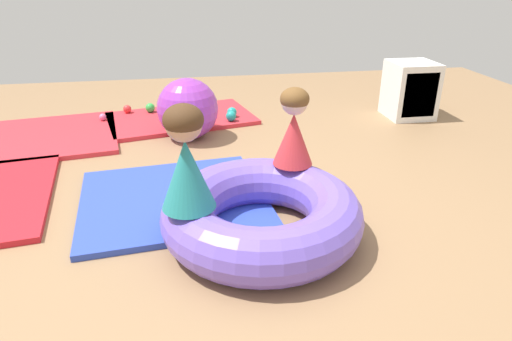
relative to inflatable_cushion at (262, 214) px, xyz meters
The scene contains 16 objects.
ground_plane 0.24m from the inflatable_cushion, 128.28° to the left, with size 8.00×8.00×0.00m, color #93704C.
gym_mat_center_rear 2.29m from the inflatable_cushion, 100.88° to the left, with size 1.41×0.86×0.04m, color red.
gym_mat_far_left 0.74m from the inflatable_cushion, 134.54° to the left, with size 1.19×1.09×0.04m, color #2D47B7.
gym_mat_far_right 2.51m from the inflatable_cushion, 130.85° to the left, with size 1.20×1.15×0.04m, color red.
inflatable_cushion is the anchor object (origin of this frame).
child_in_red 0.57m from the inflatable_cushion, 52.64° to the left, with size 0.31×0.31×0.48m.
child_in_teal 0.59m from the inflatable_cushion, 163.95° to the right, with size 0.35×0.35×0.55m.
play_ball_teal 2.02m from the inflatable_cushion, 88.42° to the left, with size 0.10×0.10×0.10m, color teal.
play_ball_orange 2.57m from the inflatable_cushion, 94.38° to the left, with size 0.08×0.08×0.08m, color orange.
play_ball_green 2.55m from the inflatable_cushion, 106.87° to the left, with size 0.10×0.10×0.10m, color green.
play_ball_blue 0.73m from the inflatable_cushion, 99.39° to the left, with size 0.07×0.07×0.07m, color blue.
play_ball_pink 2.54m from the inflatable_cushion, 117.98° to the left, with size 0.07×0.07×0.07m, color pink.
play_ball_red 2.64m from the inflatable_cushion, 111.61° to the left, with size 0.08×0.08×0.08m, color red.
play_ball_teal_second 2.15m from the inflatable_cushion, 87.87° to the left, with size 0.10×0.10×0.10m, color teal.
exercise_ball_large 1.76m from the inflatable_cushion, 101.87° to the left, with size 0.54×0.54×0.54m, color purple.
storage_cube 2.73m from the inflatable_cushion, 46.11° to the left, with size 0.44×0.44×0.56m.
Camera 1 is at (-0.28, -2.32, 1.44)m, focal length 31.46 mm.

